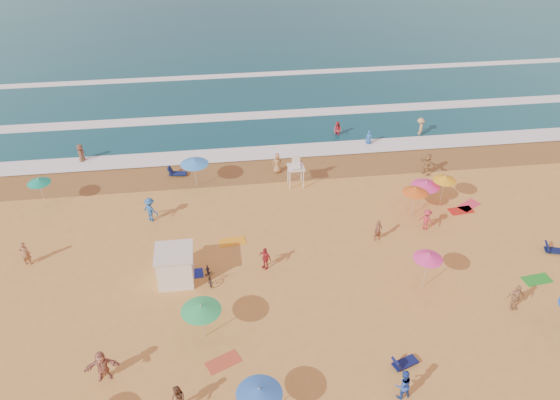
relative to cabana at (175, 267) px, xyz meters
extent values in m
plane|color=gold|center=(6.17, -0.70, -1.00)|extent=(220.00, 220.00, 0.00)
plane|color=olive|center=(6.17, 11.80, -0.99)|extent=(220.00, 220.00, 0.00)
cube|color=white|center=(6.17, 14.30, -0.90)|extent=(200.00, 2.20, 0.05)
cube|color=white|center=(6.17, 21.30, -0.90)|extent=(200.00, 1.60, 0.05)
cube|color=white|center=(6.17, 31.30, -0.90)|extent=(200.00, 1.20, 0.05)
cube|color=white|center=(0.00, 0.00, 0.00)|extent=(2.00, 2.00, 2.00)
cube|color=silver|center=(0.00, 0.00, 1.06)|extent=(2.20, 2.20, 0.12)
imported|color=black|center=(1.90, -0.30, -0.53)|extent=(0.83, 1.85, 0.94)
cone|color=blue|center=(3.99, -9.77, 0.95)|extent=(2.06, 2.06, 0.35)
cone|color=#F83792|center=(14.19, -2.48, 1.35)|extent=(1.66, 1.66, 0.35)
cone|color=orange|center=(15.87, 4.53, 1.03)|extent=(1.71, 1.71, 0.35)
cone|color=#2AB65F|center=(1.53, -4.65, 1.14)|extent=(2.07, 2.07, 0.35)
cone|color=#F6AB19|center=(18.23, 5.36, 1.28)|extent=(1.60, 1.60, 0.35)
cone|color=#EB348F|center=(16.94, 5.40, 0.90)|extent=(1.95, 1.95, 0.35)
cone|color=#129875|center=(-9.36, 8.66, 1.22)|extent=(1.57, 1.57, 0.35)
cone|color=#3793F8|center=(1.17, 10.02, 1.14)|extent=(2.05, 2.05, 0.35)
cube|color=#0F164E|center=(11.43, -7.75, -0.83)|extent=(1.41, 0.96, 0.34)
cube|color=#0D1645|center=(23.55, -0.54, -0.83)|extent=(1.40, 0.90, 0.34)
cube|color=#0F1A4C|center=(-0.25, 11.80, -0.83)|extent=(1.36, 0.73, 0.34)
cube|color=#1A2BA7|center=(0.68, 0.33, -0.98)|extent=(1.77, 1.00, 0.03)
cube|color=orange|center=(3.44, 3.13, -0.98)|extent=(1.79, 1.05, 0.03)
cube|color=#C44A2E|center=(2.45, -6.43, -0.98)|extent=(1.90, 1.48, 0.03)
cube|color=red|center=(19.48, 4.56, -0.98)|extent=(1.79, 1.04, 0.03)
cube|color=green|center=(21.15, -2.74, -0.98)|extent=(1.79, 1.06, 0.03)
cube|color=#E23550|center=(20.28, 5.08, -0.98)|extent=(1.90, 1.63, 0.03)
imported|color=tan|center=(7.37, 11.30, -0.19)|extent=(0.79, 0.52, 1.62)
imported|color=#BB2E3B|center=(16.26, 2.87, -0.23)|extent=(1.10, 1.11, 1.54)
imported|color=brown|center=(-7.88, 14.85, -0.35)|extent=(0.79, 1.00, 1.80)
imported|color=brown|center=(0.37, -8.91, -0.19)|extent=(0.93, 0.99, 1.61)
imported|color=blue|center=(10.68, -9.45, -0.14)|extent=(0.93, 0.78, 1.71)
imported|color=tan|center=(-3.28, -6.63, -0.11)|extent=(1.70, 0.71, 1.78)
imported|color=tan|center=(18.70, 9.55, -0.12)|extent=(1.31, 1.66, 1.76)
imported|color=brown|center=(12.77, 2.13, -0.25)|extent=(0.61, 0.46, 1.50)
imported|color=#946544|center=(-9.08, 2.54, -0.16)|extent=(0.65, 0.46, 1.69)
imported|color=#2560B1|center=(-1.87, 6.18, -0.12)|extent=(1.31, 1.19, 1.76)
imported|color=tan|center=(20.36, 15.85, -0.32)|extent=(1.15, 1.38, 1.85)
imported|color=blue|center=(15.51, 14.64, -0.45)|extent=(0.69, 0.61, 1.59)
imported|color=#B62D36|center=(5.28, 0.38, -0.24)|extent=(0.90, 0.87, 1.51)
imported|color=tan|center=(18.60, -4.73, -0.17)|extent=(1.00, 0.46, 1.67)
imported|color=#C7313A|center=(13.25, 16.51, -0.45)|extent=(0.98, 0.99, 1.61)
camera|label=1|loc=(3.01, -24.55, 21.18)|focal=35.00mm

